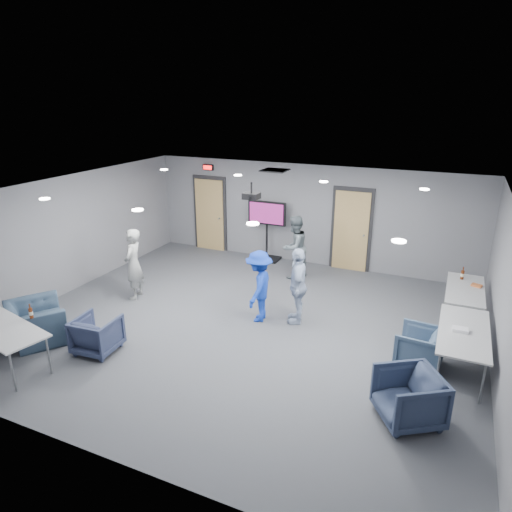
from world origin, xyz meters
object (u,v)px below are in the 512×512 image
at_px(person_c, 298,286).
at_px(chair_right_b, 419,347).
at_px(person_d, 259,286).
at_px(chair_front_b, 36,322).
at_px(person_a, 134,264).
at_px(tv_stand, 267,227).
at_px(person_b, 294,247).
at_px(chair_front_a, 97,334).
at_px(bottle_front, 31,313).
at_px(table_right_a, 465,291).
at_px(table_front_left, 2,330).
at_px(table_right_b, 464,333).
at_px(projector, 251,196).
at_px(chair_right_c, 409,397).
at_px(bottle_right, 462,275).

xyz_separation_m(person_c, chair_right_b, (2.43, -0.69, -0.45)).
xyz_separation_m(person_c, person_d, (-0.74, -0.26, -0.04)).
bearing_deg(chair_front_b, person_a, -66.59).
relative_size(chair_right_b, tv_stand, 0.45).
bearing_deg(person_b, person_d, 23.10).
bearing_deg(chair_front_a, tv_stand, -103.62).
height_order(person_c, bottle_front, person_c).
height_order(person_c, table_right_a, person_c).
bearing_deg(person_c, person_d, -87.28).
bearing_deg(tv_stand, person_c, -57.68).
distance_m(chair_front_b, table_front_left, 0.94).
xyz_separation_m(table_right_b, projector, (-4.35, 1.07, 1.72)).
height_order(chair_front_b, bottle_front, bottle_front).
relative_size(person_c, table_right_a, 0.92).
distance_m(chair_right_b, chair_front_b, 6.98).
bearing_deg(chair_right_c, person_a, -139.63).
relative_size(table_front_left, projector, 5.43).
height_order(chair_right_c, chair_front_a, chair_right_c).
bearing_deg(chair_right_b, table_right_a, 167.64).
distance_m(person_a, bottle_front, 2.72).
bearing_deg(table_front_left, bottle_right, 50.64).
height_order(person_b, bottle_front, person_b).
distance_m(chair_front_a, table_right_b, 6.34).
bearing_deg(person_d, chair_right_c, 49.99).
xyz_separation_m(bottle_front, bottle_right, (6.82, 4.98, 0.00)).
distance_m(person_c, projector, 2.12).
bearing_deg(person_d, person_b, 175.00).
xyz_separation_m(person_a, table_front_left, (-0.23, -3.17, -0.13)).
bearing_deg(person_a, table_right_b, 72.37).
xyz_separation_m(chair_front_b, table_right_b, (7.33, 2.19, 0.33)).
height_order(table_right_b, bottle_right, bottle_right).
bearing_deg(projector, person_b, 77.85).
bearing_deg(table_right_a, table_front_left, 124.93).
bearing_deg(chair_front_a, person_c, -143.30).
xyz_separation_m(table_right_a, tv_stand, (-5.09, 1.81, 0.27)).
xyz_separation_m(person_c, chair_front_b, (-4.25, -2.72, -0.43)).
bearing_deg(chair_right_b, person_a, -87.56).
xyz_separation_m(table_right_b, table_front_left, (-7.07, -3.04, -0.00)).
xyz_separation_m(bottle_right, projector, (-4.27, -1.33, 1.57)).
distance_m(person_a, bottle_right, 7.13).
height_order(chair_front_b, table_front_left, table_front_left).
distance_m(person_a, person_c, 3.78).
relative_size(bottle_right, tv_stand, 0.17).
bearing_deg(chair_right_c, table_front_left, -111.36).
bearing_deg(table_right_b, chair_front_a, 108.78).
bearing_deg(table_right_a, person_a, 104.47).
distance_m(chair_front_b, bottle_front, 0.74).
distance_m(person_c, tv_stand, 3.76).
bearing_deg(chair_right_c, bottle_right, 139.00).
relative_size(chair_front_a, projector, 2.09).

